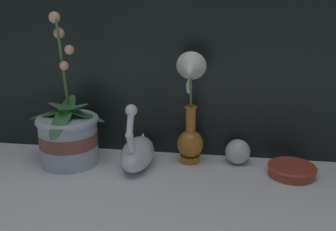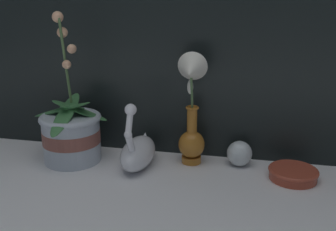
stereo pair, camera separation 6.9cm
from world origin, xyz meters
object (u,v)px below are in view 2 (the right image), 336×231
object	(u,v)px
glass_sphere	(239,153)
amber_dish	(293,173)
orchid_potted_plant	(71,132)
blue_vase	(191,115)
swan_figurine	(138,151)

from	to	relation	value
glass_sphere	amber_dish	size ratio (longest dim) A/B	0.55
orchid_potted_plant	blue_vase	distance (m)	0.38
swan_figurine	amber_dish	size ratio (longest dim) A/B	1.54
orchid_potted_plant	blue_vase	xyz separation A→B (m)	(0.37, 0.05, 0.07)
blue_vase	amber_dish	size ratio (longest dim) A/B	2.49
blue_vase	glass_sphere	distance (m)	0.19
blue_vase	amber_dish	world-z (taller)	blue_vase
glass_sphere	amber_dish	bearing A→B (deg)	-22.16
orchid_potted_plant	blue_vase	world-z (taller)	orchid_potted_plant
swan_figurine	glass_sphere	xyz separation A→B (m)	(0.30, 0.07, -0.01)
orchid_potted_plant	amber_dish	world-z (taller)	orchid_potted_plant
amber_dish	glass_sphere	bearing A→B (deg)	157.84
orchid_potted_plant	swan_figurine	size ratio (longest dim) A/B	2.13
orchid_potted_plant	amber_dish	size ratio (longest dim) A/B	3.27
amber_dish	swan_figurine	bearing A→B (deg)	-178.63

